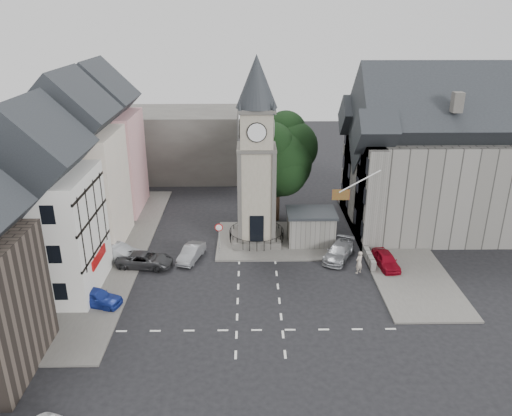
{
  "coord_description": "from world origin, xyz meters",
  "views": [
    {
      "loc": [
        -0.61,
        -32.77,
        19.46
      ],
      "look_at": [
        -0.09,
        5.0,
        4.41
      ],
      "focal_mm": 35.0,
      "sensor_mm": 36.0,
      "label": 1
    }
  ],
  "objects_px": {
    "car_west_blue": "(95,297)",
    "clock_tower": "(257,154)",
    "pedestrian": "(359,262)",
    "car_east_red": "(386,260)",
    "stone_shelter": "(311,227)"
  },
  "relations": [
    {
      "from": "clock_tower",
      "to": "car_west_blue",
      "type": "distance_m",
      "value": 17.18
    },
    {
      "from": "car_west_blue",
      "to": "clock_tower",
      "type": "bearing_deg",
      "value": -32.13
    },
    {
      "from": "clock_tower",
      "to": "stone_shelter",
      "type": "bearing_deg",
      "value": -5.84
    },
    {
      "from": "clock_tower",
      "to": "stone_shelter",
      "type": "height_order",
      "value": "clock_tower"
    },
    {
      "from": "stone_shelter",
      "to": "car_east_red",
      "type": "bearing_deg",
      "value": -38.7
    },
    {
      "from": "stone_shelter",
      "to": "car_west_blue",
      "type": "height_order",
      "value": "stone_shelter"
    },
    {
      "from": "clock_tower",
      "to": "pedestrian",
      "type": "distance_m",
      "value": 12.3
    },
    {
      "from": "car_east_red",
      "to": "pedestrian",
      "type": "relative_size",
      "value": 1.94
    },
    {
      "from": "stone_shelter",
      "to": "pedestrian",
      "type": "height_order",
      "value": "stone_shelter"
    },
    {
      "from": "clock_tower",
      "to": "car_west_blue",
      "type": "height_order",
      "value": "clock_tower"
    },
    {
      "from": "stone_shelter",
      "to": "clock_tower",
      "type": "bearing_deg",
      "value": 174.16
    },
    {
      "from": "stone_shelter",
      "to": "pedestrian",
      "type": "relative_size",
      "value": 2.27
    },
    {
      "from": "car_west_blue",
      "to": "pedestrian",
      "type": "bearing_deg",
      "value": -61.51
    },
    {
      "from": "pedestrian",
      "to": "car_east_red",
      "type": "bearing_deg",
      "value": 165.29
    },
    {
      "from": "stone_shelter",
      "to": "car_west_blue",
      "type": "xyz_separation_m",
      "value": [
        -16.3,
        -9.86,
        -0.9
      ]
    }
  ]
}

